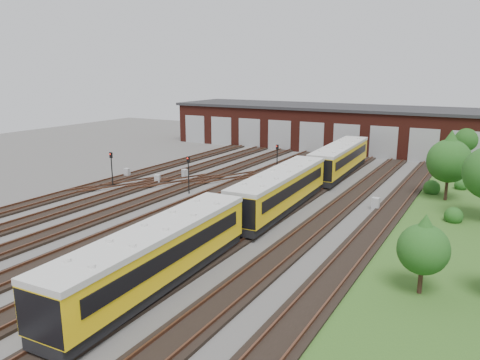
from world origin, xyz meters
The scene contains 20 objects.
ground centered at (0.00, 0.00, 0.00)m, with size 120.00×120.00×0.00m, color #4B4946.
track_network centered at (-0.17, 0.59, 0.11)m, with size 30.40×70.00×0.33m.
maintenance_shed centered at (-0.01, 39.97, 3.20)m, with size 51.00×12.50×6.35m.
grass_verge centered at (19.00, 10.00, 0.03)m, with size 8.00×55.00×0.05m, color #2C521B.
metro_train centered at (6.00, 5.83, 1.94)m, with size 3.37×47.29×3.14m.
signal_mast_0 centered at (-12.40, 5.42, 2.28)m, with size 0.29×0.27×3.56m.
signal_mast_1 centered at (-4.15, 7.07, 2.30)m, with size 0.27×0.25×3.62m.
signal_mast_2 centered at (0.08, 17.94, 2.28)m, with size 0.31×0.30×3.57m.
signal_mast_3 centered at (7.17, 17.61, 2.07)m, with size 0.31×0.29×3.21m.
relay_cabinet_0 centered at (-14.34, 9.64, 0.48)m, with size 0.57×0.48×0.95m, color #B0B2B5.
relay_cabinet_1 centered at (-8.43, 12.32, 0.48)m, with size 0.58×0.48×0.96m, color #B0B2B5.
relay_cabinet_2 centered at (-9.41, 8.82, 0.46)m, with size 0.55×0.46×0.92m, color #B0B2B5.
relay_cabinet_3 centered at (0.29, 19.04, 0.54)m, with size 0.65×0.54×1.09m, color #B0B2B5.
relay_cabinet_4 centered at (12.74, 10.54, 0.51)m, with size 0.62×0.51×1.03m, color #B0B2B5.
tree_0 centered at (17.78, 35.00, 3.72)m, with size 3.50×3.50×5.80m.
tree_1 centered at (17.61, 16.46, 4.13)m, with size 3.88×3.88×6.43m.
tree_3 centered at (18.52, -3.88, 2.84)m, with size 2.67×2.67×4.43m.
bush_0 centered at (18.87, 10.07, 0.71)m, with size 1.42×1.42×1.42m, color #1B4B15.
bush_1 centered at (16.16, 18.45, 0.78)m, with size 1.55×1.55×1.55m, color #1B4B15.
bush_2 centered at (18.47, 21.53, 0.63)m, with size 1.26×1.26×1.26m, color #1B4B15.
Camera 1 is at (21.35, -28.36, 11.58)m, focal length 35.00 mm.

